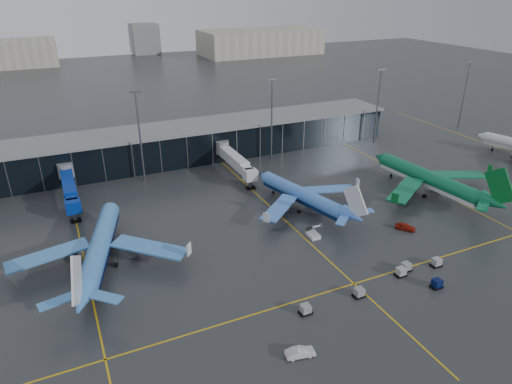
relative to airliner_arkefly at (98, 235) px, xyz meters
name	(u,v)px	position (x,y,z in m)	size (l,w,h in m)	color
ground	(270,256)	(31.65, -12.09, -6.36)	(600.00, 600.00, 0.00)	#282B2D
terminal_pier	(183,143)	(31.65, 49.91, -0.94)	(142.00, 17.00, 10.70)	black
jet_bridges	(69,187)	(-3.35, 30.90, -1.81)	(94.00, 27.50, 7.20)	#595B60
flood_masts	(210,125)	(36.65, 37.91, 7.45)	(203.00, 0.50, 25.50)	#595B60
distant_hangars	(167,46)	(81.59, 257.99, 2.43)	(260.00, 71.00, 22.00)	#B2AD99
taxi_lines	(289,224)	(41.65, -1.48, -6.35)	(220.00, 120.00, 0.02)	gold
airliner_arkefly	(98,235)	(0.00, 0.00, 0.00)	(36.37, 41.42, 12.73)	#4185D5
airliner_klm_near	(302,187)	(48.50, 4.64, -0.74)	(32.14, 36.60, 11.25)	#4581E4
airliner_aer_lingus	(429,170)	(83.22, -1.54, 0.19)	(37.45, 42.65, 13.11)	#0C6B3F
baggage_carts	(393,281)	(48.12, -30.12, -5.61)	(33.02, 8.14, 1.70)	black
mobile_airstair	(313,234)	(43.73, -8.99, -5.60)	(2.30, 3.27, 3.45)	silver
service_van_red	(405,227)	(64.34, -15.03, -5.61)	(1.79, 4.46, 1.52)	maroon
service_van_white	(300,352)	(23.47, -38.65, -5.61)	(1.59, 4.57, 1.51)	silver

